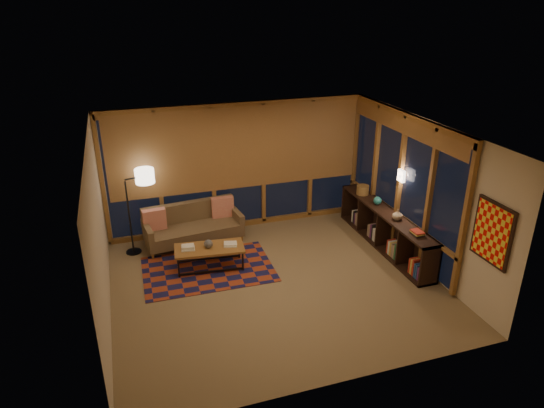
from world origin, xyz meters
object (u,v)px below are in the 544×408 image
object	(u,v)px
floor_lamp	(129,214)
coffee_table	(210,257)
bookshelf	(385,229)
sofa	(193,226)

from	to	relation	value
floor_lamp	coffee_table	bearing A→B (deg)	-54.71
coffee_table	floor_lamp	xyz separation A→B (m)	(-1.31, 1.04, 0.62)
coffee_table	bookshelf	size ratio (longest dim) A/B	0.41
bookshelf	floor_lamp	bearing A→B (deg)	164.70
sofa	bookshelf	world-z (taller)	sofa
floor_lamp	bookshelf	xyz separation A→B (m)	(4.77, -1.31, -0.45)
sofa	coffee_table	bearing A→B (deg)	-90.22
sofa	floor_lamp	size ratio (longest dim) A/B	1.15
coffee_table	floor_lamp	world-z (taller)	floor_lamp
coffee_table	bookshelf	xyz separation A→B (m)	(3.46, -0.27, 0.17)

